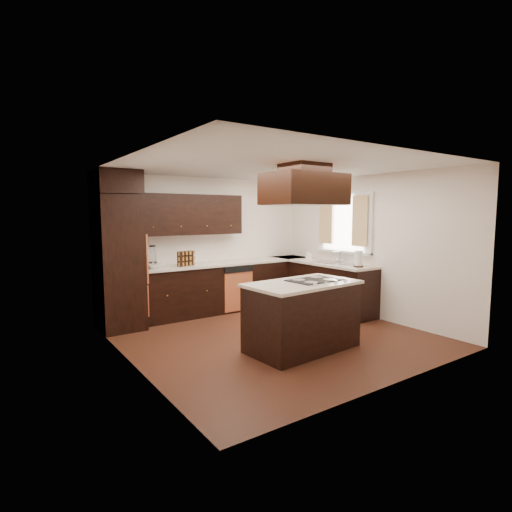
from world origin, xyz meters
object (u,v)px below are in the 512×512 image
object	(u,v)px
island	(302,317)
range_hood	(304,189)
oven_column	(119,263)
spice_rack	(185,259)

from	to	relation	value
island	range_hood	distance (m)	1.73
oven_column	island	size ratio (longest dim) A/B	1.44
oven_column	range_hood	size ratio (longest dim) A/B	2.02
spice_rack	oven_column	bearing A→B (deg)	164.55
island	range_hood	xyz separation A→B (m)	(0.13, 0.14, 1.72)
oven_column	range_hood	bearing A→B (deg)	-50.26
oven_column	island	distance (m)	3.02
island	range_hood	bearing A→B (deg)	42.62
oven_column	spice_rack	bearing A→B (deg)	0.94
oven_column	spice_rack	xyz separation A→B (m)	(1.15, 0.02, -0.01)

